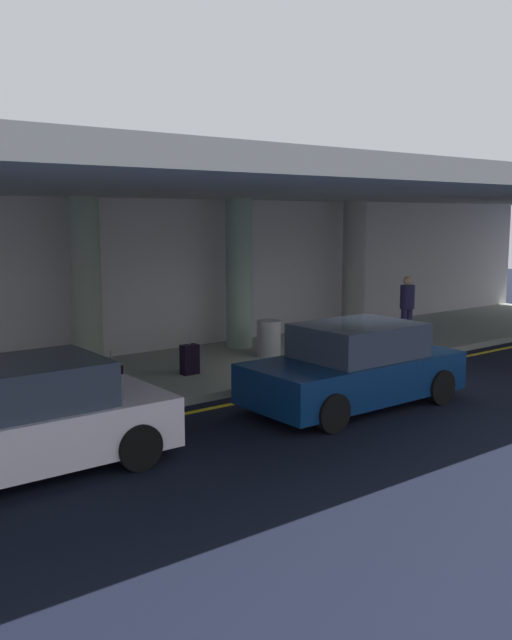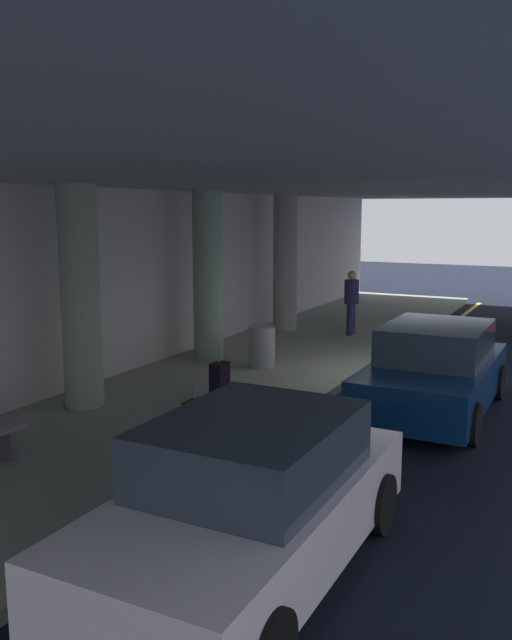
# 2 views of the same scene
# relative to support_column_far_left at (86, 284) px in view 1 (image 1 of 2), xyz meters

# --- Properties ---
(ground_plane) EXTENTS (60.00, 60.00, 0.00)m
(ground_plane) POSITION_rel_support_column_far_left_xyz_m (4.00, -4.33, -1.97)
(ground_plane) COLOR black
(sidewalk) EXTENTS (26.00, 4.20, 0.15)m
(sidewalk) POSITION_rel_support_column_far_left_xyz_m (4.00, -1.23, -1.90)
(sidewalk) COLOR gray
(sidewalk) RESTS_ON ground
(lane_stripe_yellow) EXTENTS (26.00, 0.14, 0.01)m
(lane_stripe_yellow) POSITION_rel_support_column_far_left_xyz_m (4.00, -3.73, -1.97)
(lane_stripe_yellow) COLOR yellow
(lane_stripe_yellow) RESTS_ON ground
(support_column_far_left) EXTENTS (0.65, 0.65, 3.65)m
(support_column_far_left) POSITION_rel_support_column_far_left_xyz_m (0.00, 0.00, 0.00)
(support_column_far_left) COLOR gray
(support_column_far_left) RESTS_ON sidewalk
(support_column_left_mid) EXTENTS (0.65, 0.65, 3.65)m
(support_column_left_mid) POSITION_rel_support_column_far_left_xyz_m (4.00, 0.00, 0.00)
(support_column_left_mid) COLOR gray
(support_column_left_mid) RESTS_ON sidewalk
(support_column_center) EXTENTS (0.65, 0.65, 3.65)m
(support_column_center) POSITION_rel_support_column_far_left_xyz_m (8.00, 0.00, 0.00)
(support_column_center) COLOR gray
(support_column_center) RESTS_ON sidewalk
(ceiling_overhang) EXTENTS (28.00, 13.20, 0.30)m
(ceiling_overhang) POSITION_rel_support_column_far_left_xyz_m (4.00, -1.73, 1.97)
(ceiling_overhang) COLOR gray
(ceiling_overhang) RESTS_ON support_column_far_left
(terminal_back_wall) EXTENTS (26.00, 0.30, 3.80)m
(terminal_back_wall) POSITION_rel_support_column_far_left_xyz_m (4.00, 1.02, -0.07)
(terminal_back_wall) COLOR #BAB3B3
(terminal_back_wall) RESTS_ON ground
(car_white) EXTENTS (4.10, 1.92, 1.50)m
(car_white) POSITION_rel_support_column_far_left_xyz_m (-3.11, -4.75, -1.26)
(car_white) COLOR white
(car_white) RESTS_ON ground
(car_navy) EXTENTS (4.10, 1.92, 1.50)m
(car_navy) POSITION_rel_support_column_far_left_xyz_m (2.78, -5.17, -1.26)
(car_navy) COLOR navy
(car_navy) RESTS_ON ground
(traveler_with_luggage) EXTENTS (0.38, 0.38, 1.68)m
(traveler_with_luggage) POSITION_rel_support_column_far_left_xyz_m (8.12, -1.85, -0.86)
(traveler_with_luggage) COLOR #211F46
(traveler_with_luggage) RESTS_ON sidewalk
(suitcase_upright_primary) EXTENTS (0.36, 0.22, 0.90)m
(suitcase_upright_primary) POSITION_rel_support_column_far_left_xyz_m (1.43, -1.78, -1.51)
(suitcase_upright_primary) COLOR black
(suitcase_upright_primary) RESTS_ON sidewalk
(suitcase_upright_secondary) EXTENTS (0.36, 0.22, 0.90)m
(suitcase_upright_secondary) POSITION_rel_support_column_far_left_xyz_m (-0.75, -2.65, -1.51)
(suitcase_upright_secondary) COLOR black
(suitcase_upright_secondary) RESTS_ON sidewalk
(trash_bin_steel) EXTENTS (0.56, 0.56, 0.85)m
(trash_bin_steel) POSITION_rel_support_column_far_left_xyz_m (3.83, -1.39, -1.40)
(trash_bin_steel) COLOR gray
(trash_bin_steel) RESTS_ON sidewalk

